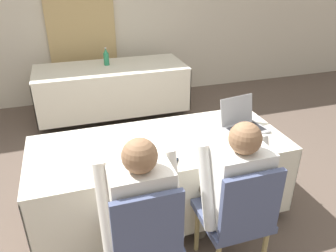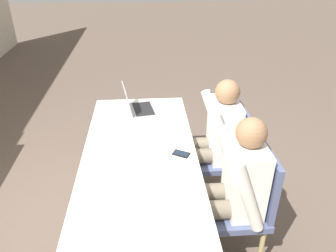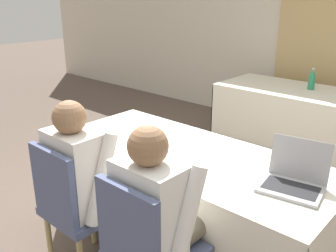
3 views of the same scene
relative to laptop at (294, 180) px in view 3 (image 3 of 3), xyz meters
The scene contains 13 objects.
ground_plane 1.07m from the laptop, behind, with size 24.00×24.00×0.00m, color brown.
curtain_panel 3.15m from the laptop, 110.46° to the left, with size 0.98×0.04×2.65m.
conference_table_near 0.78m from the laptop, behind, with size 2.05×0.86×0.72m.
conference_table_far 2.36m from the laptop, 109.87° to the left, with size 2.05×0.86×0.72m.
laptop is the anchor object (origin of this frame).
cell_phone 0.82m from the laptop, 156.72° to the right, with size 0.12×0.15×0.01m.
paper_beside_laptop 0.49m from the laptop, 153.57° to the left, with size 0.22×0.30×0.00m.
paper_centre_table 0.84m from the laptop, behind, with size 0.31×0.35×0.00m.
water_bottle 2.45m from the laptop, 109.93° to the left, with size 0.07×0.07×0.24m.
chair_near_left 1.33m from the laptop, 145.07° to the right, with size 0.44×0.44×0.92m.
chair_near_right 0.90m from the laptop, 119.89° to the right, with size 0.44×0.44×0.92m.
person_checkered_shirt 1.25m from the laptop, 149.00° to the right, with size 0.50×0.52×1.18m.
person_white_shirt 0.78m from the laptop, 123.75° to the right, with size 0.50×0.52×1.18m.
Camera 3 is at (1.47, -1.85, 1.76)m, focal length 40.00 mm.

